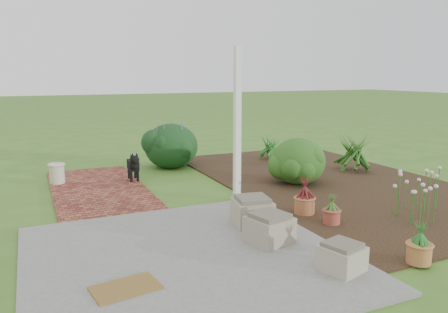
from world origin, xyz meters
name	(u,v)px	position (x,y,z in m)	size (l,w,h in m)	color
ground	(223,204)	(0.00, 0.00, 0.00)	(80.00, 80.00, 0.00)	#3E6921
concrete_patio	(186,257)	(-1.25, -1.75, 0.02)	(3.50, 3.50, 0.04)	slate
brick_path	(99,189)	(-1.70, 1.75, 0.02)	(1.60, 3.50, 0.04)	maroon
garden_bed	(329,181)	(2.50, 0.50, 0.01)	(4.00, 7.00, 0.03)	black
veranda_post	(237,126)	(0.30, 0.10, 1.25)	(0.10, 0.10, 2.50)	white
stone_trough_near	(342,258)	(0.12, -2.80, 0.17)	(0.39, 0.39, 0.26)	gray
stone_trough_mid	(269,230)	(-0.18, -1.80, 0.20)	(0.47, 0.47, 0.32)	gray
stone_trough_far	(252,212)	(-0.06, -1.13, 0.21)	(0.50, 0.50, 0.33)	gray
coir_doormat	(126,288)	(-2.04, -2.27, 0.05)	(0.63, 0.40, 0.02)	brown
black_dog	(133,165)	(-0.99, 2.02, 0.35)	(0.21, 0.61, 0.53)	black
cream_ceramic_urn	(57,174)	(-2.35, 2.41, 0.22)	(0.27, 0.27, 0.37)	#BFB99D
evergreen_shrub	(298,160)	(1.83, 0.60, 0.47)	(1.04, 1.04, 0.88)	#0E4113
agapanthus_clump_back	(353,149)	(3.50, 1.00, 0.49)	(1.03, 1.03, 0.92)	#14360A
agapanthus_clump_front	(270,146)	(2.51, 2.82, 0.37)	(0.77, 0.77, 0.68)	#113B17
pink_flower_patch	(427,195)	(2.35, -1.90, 0.37)	(1.05, 1.05, 0.67)	#113D0F
terracotta_pot_bronze	(304,205)	(0.88, -1.01, 0.15)	(0.30, 0.30, 0.25)	#9D5B35
terracotta_pot_small_left	(332,216)	(0.97, -1.54, 0.13)	(0.23, 0.23, 0.20)	#974033
terracotta_pot_small_right	(419,253)	(1.02, -2.98, 0.14)	(0.26, 0.26, 0.22)	#A96739
purple_flowering_bush	(171,145)	(0.10, 3.08, 0.51)	(1.19, 1.19, 1.01)	black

